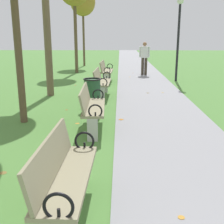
{
  "coord_description": "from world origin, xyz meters",
  "views": [
    {
      "loc": [
        0.09,
        0.31,
        1.96
      ],
      "look_at": [
        -0.05,
        5.57,
        0.55
      ],
      "focal_mm": 46.02,
      "sensor_mm": 36.0,
      "label": 1
    }
  ],
  "objects_px": {
    "park_bench_3": "(92,107)",
    "lamp_post": "(179,27)",
    "pedestrian_walking": "(144,57)",
    "trash_bin": "(92,94)",
    "park_bench_4": "(102,82)",
    "park_bench_2": "(65,175)",
    "park_bench_5": "(106,71)",
    "tree_5": "(83,2)"
  },
  "relations": [
    {
      "from": "park_bench_5",
      "to": "tree_5",
      "type": "distance_m",
      "value": 7.87
    },
    {
      "from": "park_bench_2",
      "to": "park_bench_4",
      "type": "bearing_deg",
      "value": 90.0
    },
    {
      "from": "tree_5",
      "to": "lamp_post",
      "type": "distance_m",
      "value": 8.24
    },
    {
      "from": "pedestrian_walking",
      "to": "park_bench_4",
      "type": "bearing_deg",
      "value": -108.86
    },
    {
      "from": "pedestrian_walking",
      "to": "trash_bin",
      "type": "height_order",
      "value": "pedestrian_walking"
    },
    {
      "from": "park_bench_2",
      "to": "park_bench_3",
      "type": "relative_size",
      "value": 0.99
    },
    {
      "from": "park_bench_5",
      "to": "park_bench_3",
      "type": "bearing_deg",
      "value": -90.0
    },
    {
      "from": "park_bench_4",
      "to": "park_bench_2",
      "type": "bearing_deg",
      "value": -90.0
    },
    {
      "from": "park_bench_5",
      "to": "tree_5",
      "type": "height_order",
      "value": "tree_5"
    },
    {
      "from": "park_bench_4",
      "to": "park_bench_5",
      "type": "height_order",
      "value": "same"
    },
    {
      "from": "park_bench_3",
      "to": "lamp_post",
      "type": "height_order",
      "value": "lamp_post"
    },
    {
      "from": "tree_5",
      "to": "lamp_post",
      "type": "relative_size",
      "value": 1.4
    },
    {
      "from": "park_bench_2",
      "to": "tree_5",
      "type": "height_order",
      "value": "tree_5"
    },
    {
      "from": "trash_bin",
      "to": "lamp_post",
      "type": "bearing_deg",
      "value": 57.4
    },
    {
      "from": "pedestrian_walking",
      "to": "trash_bin",
      "type": "bearing_deg",
      "value": -105.78
    },
    {
      "from": "park_bench_2",
      "to": "park_bench_5",
      "type": "distance_m",
      "value": 9.48
    },
    {
      "from": "park_bench_2",
      "to": "park_bench_4",
      "type": "height_order",
      "value": "same"
    },
    {
      "from": "lamp_post",
      "to": "park_bench_4",
      "type": "bearing_deg",
      "value": -132.09
    },
    {
      "from": "park_bench_2",
      "to": "park_bench_5",
      "type": "relative_size",
      "value": 1.0
    },
    {
      "from": "tree_5",
      "to": "trash_bin",
      "type": "xyz_separation_m",
      "value": [
        1.62,
        -11.5,
        -3.53
      ]
    },
    {
      "from": "park_bench_4",
      "to": "lamp_post",
      "type": "relative_size",
      "value": 0.46
    },
    {
      "from": "park_bench_5",
      "to": "pedestrian_walking",
      "type": "height_order",
      "value": "pedestrian_walking"
    },
    {
      "from": "tree_5",
      "to": "pedestrian_walking",
      "type": "xyz_separation_m",
      "value": [
        3.59,
        -4.53,
        -3.03
      ]
    },
    {
      "from": "lamp_post",
      "to": "pedestrian_walking",
      "type": "bearing_deg",
      "value": 122.95
    },
    {
      "from": "park_bench_2",
      "to": "park_bench_4",
      "type": "distance_m",
      "value": 6.45
    },
    {
      "from": "park_bench_5",
      "to": "pedestrian_walking",
      "type": "relative_size",
      "value": 1.0
    },
    {
      "from": "park_bench_5",
      "to": "lamp_post",
      "type": "xyz_separation_m",
      "value": [
        3.07,
        0.37,
        1.82
      ]
    },
    {
      "from": "park_bench_3",
      "to": "park_bench_4",
      "type": "relative_size",
      "value": 1.0
    },
    {
      "from": "tree_5",
      "to": "lamp_post",
      "type": "bearing_deg",
      "value": -53.19
    },
    {
      "from": "park_bench_5",
      "to": "lamp_post",
      "type": "height_order",
      "value": "lamp_post"
    },
    {
      "from": "park_bench_3",
      "to": "pedestrian_walking",
      "type": "distance_m",
      "value": 8.9
    },
    {
      "from": "park_bench_2",
      "to": "trash_bin",
      "type": "relative_size",
      "value": 1.92
    },
    {
      "from": "park_bench_2",
      "to": "pedestrian_walking",
      "type": "xyz_separation_m",
      "value": [
        1.82,
        11.78,
        0.44
      ]
    },
    {
      "from": "pedestrian_walking",
      "to": "trash_bin",
      "type": "relative_size",
      "value": 1.93
    },
    {
      "from": "pedestrian_walking",
      "to": "lamp_post",
      "type": "distance_m",
      "value": 2.68
    },
    {
      "from": "park_bench_3",
      "to": "park_bench_4",
      "type": "height_order",
      "value": "same"
    },
    {
      "from": "pedestrian_walking",
      "to": "trash_bin",
      "type": "xyz_separation_m",
      "value": [
        -1.97,
        -6.97,
        -0.5
      ]
    },
    {
      "from": "park_bench_4",
      "to": "lamp_post",
      "type": "bearing_deg",
      "value": 47.91
    },
    {
      "from": "park_bench_5",
      "to": "trash_bin",
      "type": "relative_size",
      "value": 1.92
    },
    {
      "from": "park_bench_3",
      "to": "lamp_post",
      "type": "relative_size",
      "value": 0.46
    },
    {
      "from": "tree_5",
      "to": "park_bench_4",
      "type": "bearing_deg",
      "value": -79.86
    },
    {
      "from": "park_bench_2",
      "to": "park_bench_5",
      "type": "height_order",
      "value": "same"
    }
  ]
}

